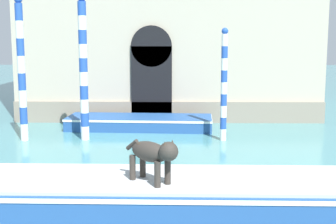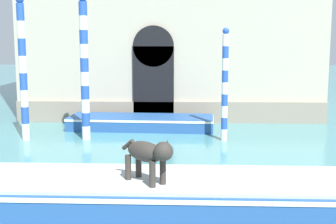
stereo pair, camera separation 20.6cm
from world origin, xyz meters
name	(u,v)px [view 1 (the left image)]	position (x,y,z in m)	size (l,w,h in m)	color
boat_foreground	(166,196)	(2.49, 6.29, 0.40)	(8.40, 2.11, 0.76)	#234C8C
dog_on_deck	(153,153)	(2.28, 5.96, 1.30)	(0.98, 0.93, 0.83)	#332D28
boat_moored_near_palazzo	(140,122)	(1.35, 15.00, 0.25)	(5.41, 1.98, 0.47)	#234C8C
mooring_pole_0	(83,67)	(-0.32, 13.09, 2.39)	(0.28, 0.28, 4.74)	white
mooring_pole_1	(21,69)	(-2.28, 12.92, 2.35)	(0.25, 0.25, 4.65)	white
mooring_pole_2	(224,85)	(4.24, 13.03, 1.84)	(0.21, 0.21, 3.65)	white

